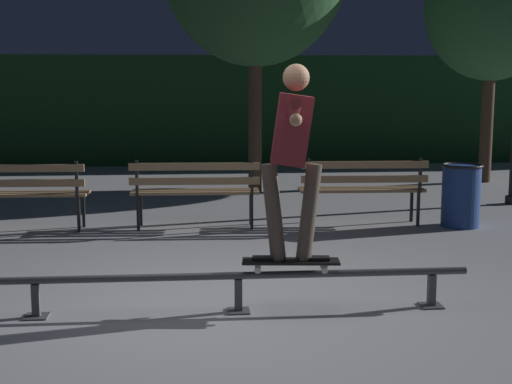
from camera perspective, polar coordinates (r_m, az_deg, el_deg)
The scene contains 10 objects.
ground_plane at distance 6.02m, azimuth -1.46°, elevation -9.07°, with size 90.00×90.00×0.00m, color #99999E.
hedge_backdrop at distance 16.34m, azimuth -3.76°, elevation 6.49°, with size 24.00×1.20×2.37m, color #193D1E.
grind_rail at distance 5.84m, azimuth -1.40°, elevation -7.04°, with size 3.75×0.18×0.33m.
skateboard at distance 5.84m, azimuth 2.76°, elevation -5.52°, with size 0.80×0.27×0.09m.
skateboarder at distance 5.68m, azimuth 2.86°, elevation 3.66°, with size 0.63×1.40×1.56m.
park_bench_leftmost at distance 9.28m, azimuth -18.03°, elevation 0.26°, with size 1.61×0.47×0.88m.
park_bench_left_center at distance 9.04m, azimuth -4.82°, elevation 0.45°, with size 1.61×0.47×0.88m.
park_bench_right_center at distance 9.29m, azimuth 8.39°, elevation 0.61°, with size 1.61×0.47×0.88m.
tree_far_right at distance 13.84m, azimuth 18.11°, elevation 13.65°, with size 2.37×2.37×4.43m.
trash_can at distance 9.52m, azimuth 15.83°, elevation -0.19°, with size 0.52×0.52×0.80m.
Camera 1 is at (-0.34, -5.72, 1.85)m, focal length 50.84 mm.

